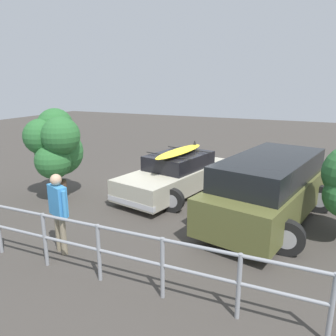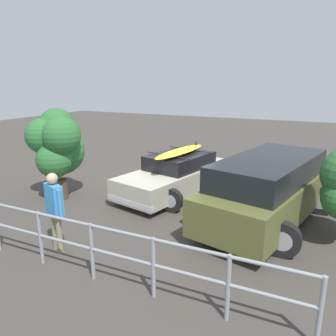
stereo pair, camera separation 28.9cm
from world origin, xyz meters
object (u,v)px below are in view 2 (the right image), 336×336
object	(u,v)px
sedan_car	(177,174)
bush_near_left	(57,144)
person_bystander	(55,205)
suv_car	(268,189)

from	to	relation	value
sedan_car	bush_near_left	world-z (taller)	bush_near_left
person_bystander	bush_near_left	world-z (taller)	bush_near_left
sedan_car	bush_near_left	bearing A→B (deg)	30.89
sedan_car	suv_car	world-z (taller)	suv_car
sedan_car	bush_near_left	size ratio (longest dim) A/B	1.70
suv_car	person_bystander	distance (m)	4.92
sedan_car	suv_car	xyz separation A→B (m)	(-2.90, 1.04, 0.26)
suv_car	sedan_car	bearing A→B (deg)	-19.69
suv_car	person_bystander	size ratio (longest dim) A/B	2.98
person_bystander	suv_car	bearing A→B (deg)	-137.14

